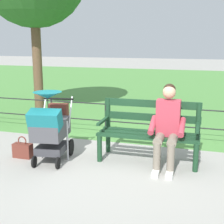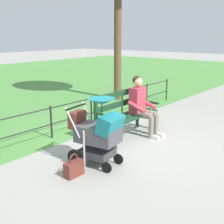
% 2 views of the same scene
% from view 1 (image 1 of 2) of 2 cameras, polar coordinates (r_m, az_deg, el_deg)
% --- Properties ---
extents(ground_plane, '(60.00, 60.00, 0.00)m').
position_cam_1_polar(ground_plane, '(5.35, 1.11, -8.28)').
color(ground_plane, '#9E9B93').
extents(grass_lawn, '(40.00, 16.00, 0.01)m').
position_cam_1_polar(grass_lawn, '(13.80, 11.25, 4.51)').
color(grass_lawn, '#518E42').
rests_on(grass_lawn, ground).
extents(park_bench, '(1.61, 0.63, 0.96)m').
position_cam_1_polar(park_bench, '(5.18, 6.74, -2.92)').
color(park_bench, '#193D23').
rests_on(park_bench, ground).
extents(person_on_bench, '(0.54, 0.74, 1.28)m').
position_cam_1_polar(person_on_bench, '(4.89, 9.86, -2.15)').
color(person_on_bench, slate).
rests_on(person_on_bench, ground).
extents(stroller, '(0.62, 0.94, 1.15)m').
position_cam_1_polar(stroller, '(5.12, -10.96, -2.48)').
color(stroller, black).
rests_on(stroller, ground).
extents(handbag, '(0.32, 0.14, 0.37)m').
position_cam_1_polar(handbag, '(5.54, -15.70, -6.60)').
color(handbag, brown).
rests_on(handbag, ground).
extents(park_fence, '(8.61, 0.04, 0.70)m').
position_cam_1_polar(park_fence, '(6.26, 8.57, -1.21)').
color(park_fence, black).
rests_on(park_fence, ground).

